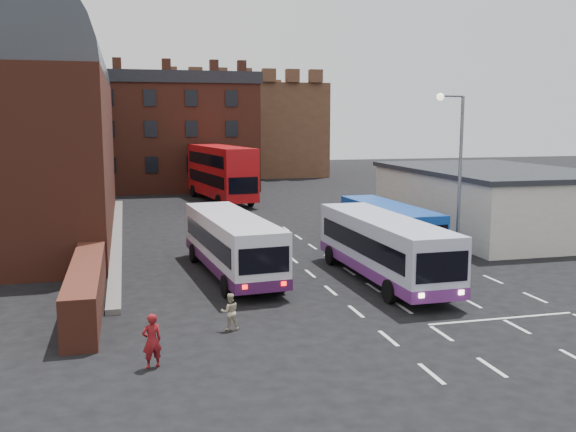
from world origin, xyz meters
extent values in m
plane|color=black|center=(0.00, 0.00, 0.00)|extent=(180.00, 180.00, 0.00)
cube|color=#602B1E|center=(-15.50, 21.00, 5.00)|extent=(12.00, 28.00, 10.00)
cylinder|color=#1E2328|center=(-15.50, 21.00, 10.00)|extent=(12.00, 26.00, 12.00)
cube|color=#602B1E|center=(-10.20, 2.00, 0.90)|extent=(1.20, 10.00, 1.80)
cube|color=beige|center=(15.00, 14.00, 2.00)|extent=(10.00, 16.00, 4.00)
cube|color=#282B30|center=(15.00, 14.00, 4.10)|extent=(10.40, 16.40, 0.30)
cube|color=brown|center=(-6.00, 46.00, 5.50)|extent=(22.00, 10.00, 11.00)
cube|color=brown|center=(6.00, 66.00, 6.00)|extent=(22.00, 22.00, 12.00)
cube|color=silver|center=(-3.74, 6.28, 1.69)|extent=(3.33, 10.78, 2.41)
cube|color=black|center=(-3.74, 6.28, 1.83)|extent=(3.28, 9.59, 0.87)
cylinder|color=black|center=(-5.24, 9.54, 0.48)|extent=(0.35, 0.98, 0.96)
cylinder|color=black|center=(-4.62, 2.43, 0.48)|extent=(0.35, 0.98, 0.96)
cylinder|color=black|center=(-2.84, 9.75, 0.48)|extent=(0.35, 0.98, 0.96)
cylinder|color=black|center=(-2.21, 2.64, 0.48)|extent=(0.35, 0.98, 0.96)
cube|color=silver|center=(2.88, 3.43, 1.73)|extent=(2.70, 10.93, 2.47)
cube|color=black|center=(2.88, 3.43, 1.88)|extent=(2.73, 9.73, 0.89)
cylinder|color=black|center=(4.19, 0.00, 0.49)|extent=(0.30, 0.99, 0.99)
cylinder|color=black|center=(4.04, 7.31, 0.49)|extent=(0.30, 0.99, 0.99)
cylinder|color=black|center=(1.72, -0.06, 0.49)|extent=(0.30, 0.99, 0.99)
cylinder|color=black|center=(1.56, 7.26, 0.49)|extent=(0.30, 0.99, 0.99)
cube|color=#0F40A2|center=(6.00, 10.10, 1.53)|extent=(2.55, 9.67, 2.18)
cube|color=black|center=(6.00, 10.10, 1.66)|extent=(2.57, 8.48, 0.78)
cylinder|color=black|center=(7.21, 7.10, 0.44)|extent=(0.28, 0.88, 0.87)
cylinder|color=black|center=(6.96, 13.55, 0.44)|extent=(0.28, 0.88, 0.87)
cylinder|color=black|center=(5.03, 7.01, 0.44)|extent=(0.28, 0.88, 0.87)
cylinder|color=black|center=(4.78, 13.46, 0.44)|extent=(0.28, 0.88, 0.87)
cube|color=red|center=(-0.15, 34.20, 2.81)|extent=(4.71, 12.89, 4.47)
cube|color=black|center=(-0.15, 34.20, 2.18)|extent=(4.59, 11.71, 1.03)
cylinder|color=black|center=(1.86, 30.45, 0.57)|extent=(0.49, 1.18, 1.15)
cylinder|color=black|center=(0.60, 38.83, 0.57)|extent=(0.49, 1.18, 1.15)
cylinder|color=black|center=(-0.97, 30.02, 0.57)|extent=(0.49, 1.18, 1.15)
cylinder|color=black|center=(-2.23, 38.40, 0.57)|extent=(0.49, 1.18, 1.15)
cylinder|color=slate|center=(8.60, 6.91, 4.31)|extent=(0.17, 0.17, 8.62)
cylinder|color=slate|center=(7.86, 6.75, 8.62)|extent=(1.50, 0.43, 0.11)
sphere|color=#FFF2CC|center=(7.13, 6.58, 8.57)|extent=(0.39, 0.39, 0.39)
imported|color=maroon|center=(-7.96, -4.67, 0.84)|extent=(0.71, 0.58, 1.69)
imported|color=tan|center=(-5.12, -1.75, 0.67)|extent=(0.66, 0.52, 1.34)
camera|label=1|loc=(-8.54, -23.60, 7.44)|focal=40.00mm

